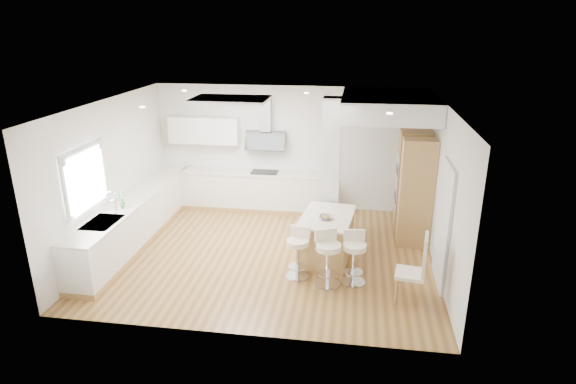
% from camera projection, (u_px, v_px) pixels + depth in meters
% --- Properties ---
extents(ground, '(6.00, 6.00, 0.00)m').
position_uv_depth(ground, '(270.00, 253.00, 9.04)').
color(ground, '#9E713A').
rests_on(ground, ground).
extents(ceiling, '(6.00, 5.00, 0.02)m').
position_uv_depth(ceiling, '(270.00, 253.00, 9.04)').
color(ceiling, white).
rests_on(ceiling, ground).
extents(wall_back, '(6.00, 0.04, 2.80)m').
position_uv_depth(wall_back, '(289.00, 148.00, 10.90)').
color(wall_back, silver).
rests_on(wall_back, ground).
extents(wall_left, '(0.04, 5.00, 2.80)m').
position_uv_depth(wall_left, '(111.00, 176.00, 8.97)').
color(wall_left, silver).
rests_on(wall_left, ground).
extents(wall_right, '(0.04, 5.00, 2.80)m').
position_uv_depth(wall_right, '(442.00, 191.00, 8.16)').
color(wall_right, silver).
rests_on(wall_right, ground).
extents(skylight, '(4.10, 2.10, 0.06)m').
position_uv_depth(skylight, '(231.00, 99.00, 8.77)').
color(skylight, silver).
rests_on(skylight, ground).
extents(window_left, '(0.06, 1.28, 1.07)m').
position_uv_depth(window_left, '(85.00, 175.00, 8.03)').
color(window_left, silver).
rests_on(window_left, ground).
extents(doorway_right, '(0.05, 1.00, 2.10)m').
position_uv_depth(doorway_right, '(444.00, 227.00, 7.74)').
color(doorway_right, '#494139').
rests_on(doorway_right, ground).
extents(counter_left, '(0.63, 4.50, 1.35)m').
position_uv_depth(counter_left, '(137.00, 218.00, 9.46)').
color(counter_left, tan).
rests_on(counter_left, ground).
extents(counter_back, '(3.62, 0.63, 2.50)m').
position_uv_depth(counter_back, '(247.00, 180.00, 11.00)').
color(counter_back, tan).
rests_on(counter_back, ground).
extents(pillar, '(0.35, 0.35, 2.80)m').
position_uv_depth(pillar, '(331.00, 170.00, 9.31)').
color(pillar, silver).
rests_on(pillar, ground).
extents(soffit, '(1.78, 2.20, 0.40)m').
position_uv_depth(soffit, '(389.00, 105.00, 9.19)').
color(soffit, white).
rests_on(soffit, ground).
extents(oven_column, '(0.63, 1.21, 2.10)m').
position_uv_depth(oven_column, '(414.00, 186.00, 9.47)').
color(oven_column, tan).
rests_on(oven_column, ground).
extents(peninsula, '(1.04, 1.44, 0.88)m').
position_uv_depth(peninsula, '(327.00, 236.00, 8.77)').
color(peninsula, tan).
rests_on(peninsula, ground).
extents(bar_stool_a, '(0.47, 0.47, 0.89)m').
position_uv_depth(bar_stool_a, '(298.00, 250.00, 8.05)').
color(bar_stool_a, silver).
rests_on(bar_stool_a, ground).
extents(bar_stool_b, '(0.56, 0.56, 0.95)m').
position_uv_depth(bar_stool_b, '(328.00, 256.00, 7.80)').
color(bar_stool_b, silver).
rests_on(bar_stool_b, ground).
extents(bar_stool_c, '(0.44, 0.44, 0.90)m').
position_uv_depth(bar_stool_c, '(354.00, 255.00, 7.87)').
color(bar_stool_c, silver).
rests_on(bar_stool_c, ground).
extents(dining_chair, '(0.49, 0.49, 1.12)m').
position_uv_depth(dining_chair, '(417.00, 266.00, 7.32)').
color(dining_chair, '#F5E5C7').
rests_on(dining_chair, ground).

